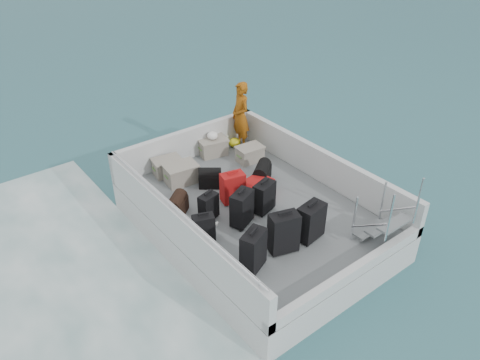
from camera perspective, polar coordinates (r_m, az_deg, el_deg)
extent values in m
plane|color=#184554|center=(9.44, 1.70, -6.35)|extent=(160.00, 160.00, 0.00)
plane|color=white|center=(8.17, -27.01, -18.69)|extent=(10.00, 10.00, 0.00)
cube|color=silver|center=(9.26, 1.73, -4.90)|extent=(3.60, 5.00, 0.60)
cube|color=slate|center=(9.07, 1.76, -3.34)|extent=(3.30, 4.70, 0.02)
cube|color=silver|center=(8.08, -7.78, -5.62)|extent=(0.14, 5.00, 0.70)
cube|color=silver|center=(9.90, 9.57, 1.98)|extent=(0.14, 5.00, 0.70)
cube|color=silver|center=(10.58, -6.59, 4.35)|extent=(3.60, 0.14, 0.70)
cube|color=silver|center=(7.72, 13.49, -10.92)|extent=(3.60, 0.14, 0.20)
cylinder|color=silver|center=(7.84, -7.99, -3.32)|extent=(0.04, 4.80, 0.04)
cube|color=black|center=(7.50, 1.63, -8.66)|extent=(0.53, 0.42, 0.72)
cube|color=black|center=(8.07, -4.43, -6.03)|extent=(0.42, 0.33, 0.56)
cube|color=black|center=(8.63, -3.85, -3.29)|extent=(0.40, 0.29, 0.52)
cube|color=black|center=(7.86, 5.34, -6.48)|extent=(0.55, 0.41, 0.74)
cube|color=black|center=(8.44, 0.24, -3.50)|extent=(0.53, 0.43, 0.67)
cube|color=#B80E18|center=(9.04, -0.90, -0.97)|extent=(0.50, 0.37, 0.62)
cube|color=black|center=(8.20, 8.62, -5.10)|extent=(0.54, 0.37, 0.69)
cube|color=black|center=(8.80, 2.96, -2.13)|extent=(0.49, 0.36, 0.61)
cube|color=#B80E18|center=(9.37, 1.90, -0.97)|extent=(0.77, 0.59, 0.27)
cube|color=gray|center=(9.78, -7.18, 0.70)|extent=(0.68, 0.51, 0.38)
cube|color=gray|center=(10.11, -8.85, 1.55)|extent=(0.62, 0.48, 0.34)
cube|color=gray|center=(10.76, -3.33, 3.99)|extent=(0.68, 0.53, 0.37)
cube|color=gray|center=(10.49, 1.21, 3.14)|extent=(0.58, 0.42, 0.33)
ellipsoid|color=yellow|center=(11.11, -0.66, 4.61)|extent=(0.28, 0.26, 0.22)
ellipsoid|color=white|center=(10.63, -3.37, 5.28)|extent=(0.24, 0.24, 0.18)
imported|color=#CC6B13|center=(10.80, 0.07, 7.82)|extent=(0.49, 0.65, 1.59)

